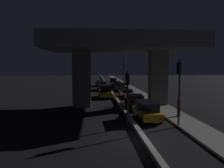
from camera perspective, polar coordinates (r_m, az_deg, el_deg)
name	(u,v)px	position (r m, az deg, el deg)	size (l,w,h in m)	color
ground_plane	(143,141)	(14.99, 8.17, -14.50)	(200.00, 200.00, 0.00)	black
median_divider	(108,87)	(49.12, -0.96, -0.81)	(0.37, 126.00, 0.34)	gray
sidewalk_right	(135,91)	(42.81, 5.99, -1.78)	(2.45, 126.00, 0.15)	gray
elevated_overpass	(120,47)	(26.66, 2.23, 9.51)	(17.50, 10.85, 9.31)	gray
traffic_light_left_of_median	(127,89)	(17.28, 4.04, -1.29)	(0.30, 0.49, 4.56)	black
traffic_light_right_of_median	(179,81)	(18.33, 17.11, 0.66)	(0.30, 0.49, 5.43)	black
street_lamp	(123,68)	(53.60, 2.79, 4.18)	(1.95, 0.32, 7.42)	#2D2D30
car_taxi_yellow_lead	(147,110)	(20.27, 9.05, -6.76)	(2.00, 4.23, 1.71)	gold
car_black_second	(135,101)	(25.66, 6.12, -4.49)	(2.14, 4.30, 1.56)	black
car_grey_third	(127,93)	(34.41, 3.82, -2.36)	(2.08, 4.56, 1.28)	#515459
car_dark_green_fourth	(120,87)	(42.77, 2.22, -0.73)	(2.08, 4.57, 1.64)	black
car_dark_blue_fifth	(117,84)	(48.66, 1.30, -0.11)	(1.89, 4.53, 1.55)	#141938
car_silver_sixth	(113,82)	(54.70, 0.24, 0.59)	(2.15, 4.80, 1.83)	gray
car_taxi_yellow_lead_oncoming	(105,91)	(33.77, -1.80, -1.89)	(2.01, 4.31, 1.97)	gold
car_grey_second_oncoming	(102,86)	(44.26, -2.55, -0.48)	(2.04, 4.82, 1.76)	#515459
car_dark_red_third_oncoming	(100,83)	(53.55, -3.26, 0.21)	(1.99, 4.30, 1.37)	#591414
motorcycle_white_filtering_near	(136,113)	(20.49, 6.26, -7.47)	(0.33, 1.73, 1.40)	black
motorcycle_red_filtering_mid	(125,101)	(27.25, 3.35, -4.35)	(0.34, 1.96, 1.47)	black
pedestrian_on_sidewalk	(179,107)	(21.81, 17.06, -5.69)	(0.37, 0.37, 1.80)	black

